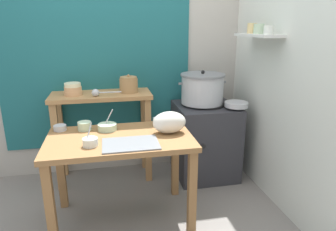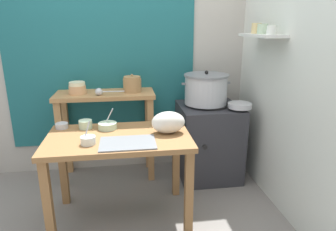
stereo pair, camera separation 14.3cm
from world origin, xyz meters
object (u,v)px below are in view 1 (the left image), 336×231
at_px(serving_tray, 131,144).
at_px(prep_bowl_4, 159,121).
at_px(plastic_bag, 169,122).
at_px(bowl_stack_enamel, 73,89).
at_px(prep_bowl_3, 107,127).
at_px(back_shelf_table, 102,115).
at_px(ladle, 97,93).
at_px(clay_pot, 129,85).
at_px(prep_bowl_1, 85,126).
at_px(prep_bowl_2, 90,142).
at_px(prep_bowl_0, 60,128).
at_px(steamer_pot, 202,89).
at_px(prep_table, 120,150).
at_px(stove_block, 205,140).
at_px(wide_pan, 236,104).

distance_m(serving_tray, prep_bowl_4, 0.46).
relative_size(plastic_bag, prep_bowl_4, 2.55).
xyz_separation_m(bowl_stack_enamel, prep_bowl_3, (0.30, -0.56, -0.21)).
bearing_deg(back_shelf_table, ladle, -107.91).
height_order(clay_pot, prep_bowl_1, clay_pot).
bearing_deg(serving_tray, ladle, 106.60).
xyz_separation_m(bowl_stack_enamel, prep_bowl_4, (0.73, -0.53, -0.20)).
bearing_deg(clay_pot, prep_bowl_2, -111.61).
xyz_separation_m(back_shelf_table, prep_bowl_2, (-0.08, -0.88, 0.07)).
relative_size(prep_bowl_1, prep_bowl_2, 0.66).
height_order(clay_pot, prep_bowl_0, clay_pot).
height_order(ladle, plastic_bag, ladle).
height_order(steamer_pot, prep_bowl_3, steamer_pot).
relative_size(prep_bowl_1, prep_bowl_4, 1.05).
relative_size(prep_table, plastic_bag, 4.18).
distance_m(stove_block, wide_pan, 0.52).
relative_size(serving_tray, prep_bowl_0, 3.98).
xyz_separation_m(bowl_stack_enamel, prep_bowl_0, (-0.08, -0.49, -0.21)).
height_order(steamer_pot, wide_pan, steamer_pot).
distance_m(plastic_bag, prep_bowl_1, 0.69).
relative_size(stove_block, ladle, 2.85).
relative_size(ladle, prep_bowl_2, 1.67).
relative_size(bowl_stack_enamel, serving_tray, 0.43).
bearing_deg(stove_block, plastic_bag, -130.18).
relative_size(steamer_pot, clay_pot, 2.73).
xyz_separation_m(serving_tray, prep_bowl_1, (-0.34, 0.38, 0.03)).
relative_size(serving_tray, prep_bowl_1, 3.70).
distance_m(prep_table, wide_pan, 1.23).
relative_size(clay_pot, bowl_stack_enamel, 1.05).
bearing_deg(prep_bowl_2, ladle, 86.86).
height_order(prep_bowl_1, prep_bowl_4, prep_bowl_1).
bearing_deg(back_shelf_table, wide_pan, -13.68).
xyz_separation_m(ladle, wide_pan, (1.31, -0.19, -0.13)).
bearing_deg(ladle, clay_pot, 20.51).
height_order(bowl_stack_enamel, prep_bowl_3, bowl_stack_enamel).
bearing_deg(stove_block, prep_bowl_1, -161.17).
bearing_deg(steamer_pot, prep_table, -143.57).
height_order(bowl_stack_enamel, prep_bowl_0, bowl_stack_enamel).
xyz_separation_m(ladle, prep_bowl_4, (0.51, -0.42, -0.18)).
bearing_deg(serving_tray, prep_bowl_3, 114.54).
relative_size(serving_tray, prep_bowl_2, 2.44).
height_order(plastic_bag, prep_bowl_0, plastic_bag).
bearing_deg(steamer_pot, serving_tray, -134.53).
bearing_deg(back_shelf_table, plastic_bag, -54.55).
xyz_separation_m(back_shelf_table, prep_bowl_3, (0.04, -0.57, 0.07)).
xyz_separation_m(stove_block, serving_tray, (-0.83, -0.78, 0.34)).
bearing_deg(prep_table, steamer_pot, 36.43).
bearing_deg(prep_bowl_0, clay_pot, 39.65).
height_order(plastic_bag, prep_bowl_3, plastic_bag).
distance_m(plastic_bag, prep_bowl_2, 0.62).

